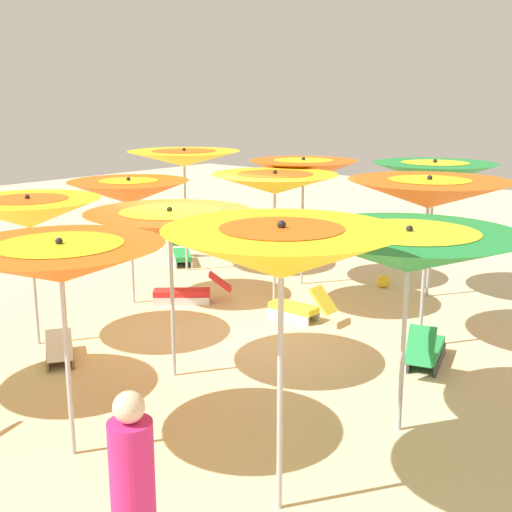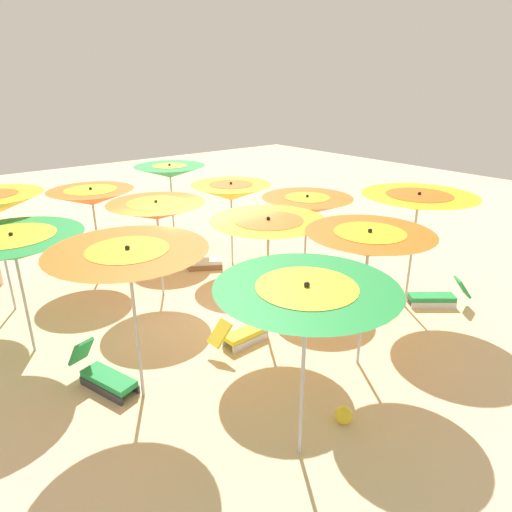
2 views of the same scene
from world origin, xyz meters
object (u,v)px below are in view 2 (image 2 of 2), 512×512
Objects in this scene: beach_umbrella_3 at (129,262)px; beach_umbrella_4 at (268,228)px; beach_umbrella_6 at (13,247)px; beach_umbrella_8 at (231,192)px; lounger_2 at (240,335)px; lounger_3 at (299,295)px; beach_umbrella_5 at (307,206)px; beach_umbrella_10 at (92,197)px; lounger_5 at (146,246)px; beach_ball at (344,415)px; beach_umbrella_7 at (157,211)px; lounger_1 at (104,375)px; lounger_4 at (437,297)px; lounger_0 at (202,261)px; beach_umbrella_0 at (306,301)px; beach_umbrella_1 at (369,244)px; beach_umbrella_2 at (418,202)px; beach_umbrella_11 at (170,172)px.

beach_umbrella_4 is at bearing -87.82° from beach_umbrella_3.
beach_umbrella_6 is 1.04× the size of beach_umbrella_8.
lounger_3 is (0.53, -2.02, -0.01)m from lounger_2.
beach_umbrella_8 is at bearing 12.93° from beach_umbrella_5.
beach_umbrella_10 is 1.98× the size of lounger_5.
lounger_5 reaches higher than beach_ball.
beach_umbrella_4 is 2.95m from beach_umbrella_7.
lounger_5 is at bearing -26.85° from beach_umbrella_3.
beach_ball is at bearing -93.70° from lounger_2.
lounger_1 is at bearing 38.21° from beach_ball.
lounger_5 is (4.92, 1.20, 0.01)m from lounger_3.
beach_ball is (-1.11, 4.33, -0.08)m from lounger_4.
beach_umbrella_7 is 0.99× the size of beach_umbrella_10.
lounger_0 is (2.37, 1.33, -1.74)m from beach_umbrella_5.
beach_umbrella_0 is 1.00× the size of beach_umbrella_3.
beach_umbrella_7 is 3.77m from lounger_1.
beach_umbrella_1 is 2.16× the size of lounger_5.
lounger_1 is 6.88m from lounger_4.
beach_umbrella_8 is (3.48, -4.28, -0.29)m from beach_umbrella_3.
beach_umbrella_1 is at bearing 105.79° from beach_umbrella_2.
beach_umbrella_1 is at bearing 44.76° from lounger_4.
beach_umbrella_3 is at bearing 27.87° from lounger_4.
beach_umbrella_11 is 7.59m from lounger_4.
lounger_3 is (-2.77, 0.24, -1.74)m from beach_umbrella_8.
lounger_1 is 5.24× the size of beach_ball.
beach_umbrella_6 reaches higher than beach_umbrella_7.
beach_umbrella_6 reaches higher than lounger_5.
beach_umbrella_1 is 1.03× the size of beach_umbrella_4.
beach_umbrella_5 is at bearing -37.90° from beach_ball.
beach_umbrella_6 is (1.09, 5.75, 0.04)m from beach_umbrella_5.
beach_umbrella_1 is at bearing -58.40° from beach_ball.
beach_umbrella_1 is at bearing -132.97° from beach_umbrella_6.
lounger_0 is 0.99× the size of lounger_2.
beach_umbrella_5 is 5.49m from lounger_1.
beach_umbrella_0 reaches higher than beach_umbrella_8.
beach_umbrella_6 is 5.36m from beach_umbrella_8.
lounger_1 is (-5.07, 4.15, -1.98)m from beach_umbrella_11.
lounger_2 is at bearing -178.29° from beach_umbrella_7.
beach_umbrella_7 is 0.91× the size of beach_umbrella_11.
lounger_3 is at bearing -147.01° from beach_umbrella_10.
beach_umbrella_8 is 5.75m from lounger_1.
beach_umbrella_7 is 2.09m from beach_umbrella_10.
beach_umbrella_7 is (3.82, 3.75, -0.34)m from beach_umbrella_2.
lounger_4 is at bearing -20.18° from lounger_2.
beach_umbrella_10 is 0.92× the size of beach_umbrella_11.
beach_umbrella_11 is at bearing -33.75° from beach_umbrella_3.
lounger_3 is at bearing -46.72° from lounger_0.
beach_umbrella_2 reaches higher than lounger_2.
beach_umbrella_2 is 4.57m from beach_umbrella_8.
beach_umbrella_3 is at bearing -101.25° from lounger_0.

